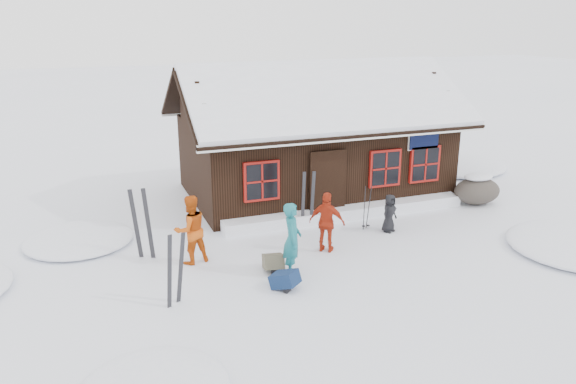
# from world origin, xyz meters

# --- Properties ---
(ground) EXTENTS (120.00, 120.00, 0.00)m
(ground) POSITION_xyz_m (0.00, 0.00, 0.00)
(ground) COLOR white
(ground) RESTS_ON ground
(mountain_hut) EXTENTS (8.90, 6.09, 4.42)m
(mountain_hut) POSITION_xyz_m (1.50, 4.98, 1.58)
(mountain_hut) COLOR black
(mountain_hut) RESTS_ON ground
(snow_drift) EXTENTS (7.60, 0.60, 0.35)m
(snow_drift) POSITION_xyz_m (1.50, 2.25, 0.17)
(snow_drift) COLOR white
(snow_drift) RESTS_ON ground
(snow_mounds) EXTENTS (20.60, 13.20, 0.48)m
(snow_mounds) POSITION_xyz_m (1.65, 1.86, 0.00)
(snow_mounds) COLOR white
(snow_mounds) RESTS_ON ground
(skier_teal) EXTENTS (0.61, 0.74, 1.74)m
(skier_teal) POSITION_xyz_m (-1.42, -0.75, 0.87)
(skier_teal) COLOR #17666E
(skier_teal) RESTS_ON ground
(skier_orange_left) EXTENTS (0.96, 0.82, 1.70)m
(skier_orange_left) POSITION_xyz_m (-3.45, 0.73, 0.85)
(skier_orange_left) COLOR #C04A0D
(skier_orange_left) RESTS_ON ground
(skier_orange_right) EXTENTS (0.95, 0.86, 1.56)m
(skier_orange_right) POSITION_xyz_m (-0.11, 0.20, 0.78)
(skier_orange_right) COLOR #AB2811
(skier_orange_right) RESTS_ON ground
(skier_crouched) EXTENTS (0.62, 0.54, 1.08)m
(skier_crouched) POSITION_xyz_m (2.07, 0.84, 0.54)
(skier_crouched) COLOR black
(skier_crouched) RESTS_ON ground
(boulder) EXTENTS (1.53, 1.14, 0.89)m
(boulder) POSITION_xyz_m (5.93, 2.00, 0.45)
(boulder) COLOR #49423A
(boulder) RESTS_ON ground
(ski_pair_left) EXTENTS (0.49, 0.23, 1.59)m
(ski_pair_left) POSITION_xyz_m (-4.15, -1.19, 0.74)
(ski_pair_left) COLOR black
(ski_pair_left) RESTS_ON ground
(ski_pair_mid) EXTENTS (0.53, 0.20, 1.84)m
(ski_pair_mid) POSITION_xyz_m (-4.50, 1.43, 0.87)
(ski_pair_mid) COLOR black
(ski_pair_mid) RESTS_ON ground
(ski_pair_right) EXTENTS (0.43, 0.08, 1.66)m
(ski_pair_right) POSITION_xyz_m (0.12, 2.01, 0.78)
(ski_pair_right) COLOR black
(ski_pair_right) RESTS_ON ground
(ski_poles) EXTENTS (0.23, 0.11, 1.28)m
(ski_poles) POSITION_xyz_m (1.58, 1.27, 0.60)
(ski_poles) COLOR black
(ski_poles) RESTS_ON ground
(backpack_blue) EXTENTS (0.69, 0.71, 0.31)m
(backpack_blue) POSITION_xyz_m (-1.82, -1.37, 0.15)
(backpack_blue) COLOR #102245
(backpack_blue) RESTS_ON ground
(backpack_olive) EXTENTS (0.56, 0.68, 0.33)m
(backpack_olive) POSITION_xyz_m (-1.77, -0.43, 0.16)
(backpack_olive) COLOR brown
(backpack_olive) RESTS_ON ground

